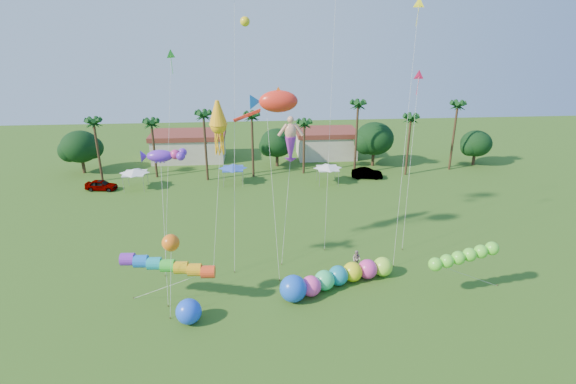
{
  "coord_description": "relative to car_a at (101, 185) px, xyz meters",
  "views": [
    {
      "loc": [
        -2.94,
        -26.48,
        23.32
      ],
      "look_at": [
        0.0,
        10.0,
        9.0
      ],
      "focal_mm": 28.0,
      "sensor_mm": 36.0,
      "label": 1
    }
  ],
  "objects": [
    {
      "name": "buildings_row",
      "position": [
        21.8,
        14.1,
        1.24
      ],
      "size": [
        35.0,
        7.0,
        4.0
      ],
      "color": "beige",
      "rests_on": "ground"
    },
    {
      "name": "merman_kite",
      "position": [
        25.77,
        -18.22,
        10.62
      ],
      "size": [
        2.38,
        5.61,
        13.68
      ],
      "color": "tan",
      "rests_on": "ground"
    },
    {
      "name": "rainbow_tube",
      "position": [
        15.91,
        -29.52,
        2.71
      ],
      "size": [
        8.95,
        3.25,
        4.02
      ],
      "color": "#F8451B",
      "rests_on": "ground"
    },
    {
      "name": "delta_kite_red",
      "position": [
        38.76,
        -17.42,
        16.72
      ],
      "size": [
        1.85,
        3.78,
        18.38
      ],
      "color": "#F91B4D",
      "rests_on": "ground"
    },
    {
      "name": "caterpillar_inflatable",
      "position": [
        28.95,
        -27.46,
        0.25
      ],
      "size": [
        11.45,
        5.91,
        2.4
      ],
      "rotation": [
        0.0,
        0.0,
        0.38
      ],
      "color": "#FE42A7",
      "rests_on": "ground"
    },
    {
      "name": "fish_kite",
      "position": [
        24.4,
        -20.87,
        15.28
      ],
      "size": [
        5.67,
        6.56,
        17.17
      ],
      "color": "#FD2E1C",
      "rests_on": "ground"
    },
    {
      "name": "car_b",
      "position": [
        39.39,
        1.97,
        0.02
      ],
      "size": [
        4.92,
        2.36,
        1.55
      ],
      "primitive_type": "imported",
      "rotation": [
        0.0,
        0.0,
        1.41
      ],
      "color": "#4C4C54",
      "rests_on": "ground"
    },
    {
      "name": "delta_kite_green",
      "position": [
        14.76,
        -19.74,
        18.77
      ],
      "size": [
        2.17,
        5.13,
        20.63
      ],
      "color": "green",
      "rests_on": "ground"
    },
    {
      "name": "tent_row",
      "position": [
        18.89,
        0.43,
        1.99
      ],
      "size": [
        31.0,
        4.0,
        0.6
      ],
      "color": "white",
      "rests_on": "ground"
    },
    {
      "name": "car_a",
      "position": [
        0.0,
        0.0,
        0.0
      ],
      "size": [
        4.66,
        2.43,
        1.51
      ],
      "primitive_type": "imported",
      "rotation": [
        0.0,
        0.0,
        1.42
      ],
      "color": "#4C4C54",
      "rests_on": "ground"
    },
    {
      "name": "blue_ball",
      "position": [
        16.35,
        -31.51,
        0.29
      ],
      "size": [
        2.09,
        2.09,
        2.09
      ],
      "primitive_type": "sphere",
      "color": "#1C50FC",
      "rests_on": "ground"
    },
    {
      "name": "lobster_kite",
      "position": [
        14.09,
        -25.22,
        11.59
      ],
      "size": [
        4.16,
        5.45,
        13.09
      ],
      "color": "#6827C7",
      "rests_on": "ground"
    },
    {
      "name": "delta_kite_yellow",
      "position": [
        37.19,
        -19.75,
        23.05
      ],
      "size": [
        2.28,
        5.06,
        24.98
      ],
      "color": "#FFF31A",
      "rests_on": "ground"
    },
    {
      "name": "tree_line",
      "position": [
        28.45,
        8.09,
        3.52
      ],
      "size": [
        69.46,
        8.91,
        11.0
      ],
      "color": "#3A2819",
      "rests_on": "ground"
    },
    {
      "name": "orange_ball_kite",
      "position": [
        15.06,
        -29.38,
        5.48
      ],
      "size": [
        1.71,
        2.45,
        6.96
      ],
      "color": "orange",
      "rests_on": "ground"
    },
    {
      "name": "spectator_b",
      "position": [
        31.86,
        -24.06,
        0.15
      ],
      "size": [
        1.12,
        1.09,
        1.81
      ],
      "primitive_type": "imported",
      "rotation": [
        0.0,
        0.0,
        -0.68
      ],
      "color": "gray",
      "rests_on": "ground"
    },
    {
      "name": "squid_kite",
      "position": [
        18.83,
        -21.34,
        13.21
      ],
      "size": [
        2.28,
        4.78,
        16.4
      ],
      "color": "#FFAC14",
      "rests_on": "ground"
    },
    {
      "name": "green_worm",
      "position": [
        37.35,
        -29.74,
        2.64
      ],
      "size": [
        10.18,
        2.58,
        4.12
      ],
      "color": "#64EB34",
      "rests_on": "ground"
    },
    {
      "name": "ground",
      "position": [
        24.89,
        -35.9,
        -0.76
      ],
      "size": [
        160.0,
        160.0,
        0.0
      ],
      "primitive_type": "plane",
      "color": "#285116",
      "rests_on": "ground"
    }
  ]
}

